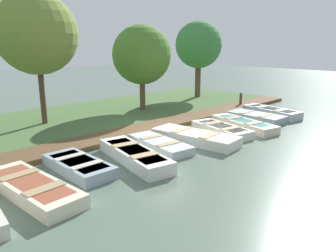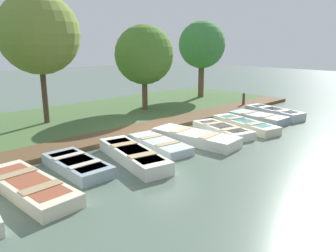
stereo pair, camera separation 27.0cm
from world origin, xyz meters
name	(u,v)px [view 2 (the right image)]	position (x,y,z in m)	size (l,w,h in m)	color
ground_plane	(165,135)	(0.00, 0.00, 0.00)	(80.00, 80.00, 0.00)	#566B5B
shore_bank	(100,116)	(-5.00, 0.00, 0.07)	(8.00, 24.00, 0.14)	#476638
dock_walkway	(147,128)	(-1.18, 0.00, 0.09)	(1.51, 23.38, 0.18)	brown
rowboat_1	(29,186)	(1.58, -6.39, 0.19)	(3.60, 1.34, 0.39)	beige
rowboat_2	(77,165)	(1.02, -4.70, 0.18)	(2.68, 1.16, 0.37)	#8C9EA8
rowboat_3	(133,155)	(1.59, -2.94, 0.22)	(3.66, 1.69, 0.44)	silver
rowboat_4	(159,144)	(1.13, -1.34, 0.16)	(3.00, 1.46, 0.33)	#B2BCC1
rowboat_5	(195,137)	(1.57, 0.18, 0.21)	(3.68, 1.58, 0.42)	silver
rowboat_6	(222,130)	(1.55, 2.00, 0.18)	(3.10, 1.71, 0.37)	silver
rowboat_7	(245,124)	(1.72, 3.48, 0.19)	(3.57, 1.75, 0.39)	beige
rowboat_8	(258,117)	(1.39, 5.19, 0.20)	(2.84, 1.30, 0.39)	#8C9EA8
rowboat_9	(274,112)	(1.36, 6.83, 0.22)	(3.36, 1.61, 0.44)	#B2BCC1
mooring_post_far	(244,100)	(-1.19, 7.78, 0.45)	(0.16, 0.16, 0.90)	brown
park_tree_left	(39,34)	(-5.21, -2.84, 4.23)	(3.65, 3.65, 6.07)	#4C3828
park_tree_center	(144,55)	(-4.43, 2.64, 3.20)	(3.27, 3.27, 4.85)	brown
park_tree_right	(202,45)	(-5.15, 8.40, 3.70)	(3.18, 3.18, 5.32)	brown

